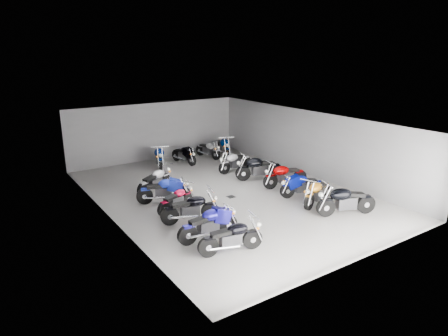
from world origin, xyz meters
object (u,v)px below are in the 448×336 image
(motorcycle_left_b, at_px, (209,224))
(motorcycle_left_e, at_px, (164,191))
(motorcycle_back_c, at_px, (159,157))
(motorcycle_right_c, at_px, (302,185))
(motorcycle_left_f, at_px, (155,181))
(motorcycle_right_a, at_px, (346,201))
(motorcycle_back_d, at_px, (184,155))
(motorcycle_left_d, at_px, (177,200))
(motorcycle_right_e, at_px, (259,168))
(motorcycle_back_f, at_px, (224,147))
(motorcycle_right_f, at_px, (235,162))
(motorcycle_right_d, at_px, (285,175))
(drain_grate, at_px, (231,197))
(motorcycle_left_a, at_px, (232,237))
(motorcycle_left_c, at_px, (191,208))
(motorcycle_back_e, at_px, (208,149))
(motorcycle_right_b, at_px, (317,192))

(motorcycle_left_b, bearing_deg, motorcycle_left_e, 178.36)
(motorcycle_left_b, xyz_separation_m, motorcycle_back_c, (2.24, 8.70, 0.04))
(motorcycle_left_b, distance_m, motorcycle_right_c, 5.52)
(motorcycle_left_e, xyz_separation_m, motorcycle_left_f, (0.25, 1.42, -0.01))
(motorcycle_right_a, height_order, motorcycle_back_d, motorcycle_right_a)
(motorcycle_left_b, distance_m, motorcycle_back_d, 9.36)
(motorcycle_left_d, distance_m, motorcycle_back_c, 6.27)
(motorcycle_right_e, bearing_deg, motorcycle_back_f, 6.33)
(motorcycle_left_b, relative_size, motorcycle_right_f, 1.03)
(motorcycle_right_d, distance_m, motorcycle_back_f, 6.18)
(drain_grate, bearing_deg, motorcycle_right_c, -32.69)
(motorcycle_left_a, height_order, motorcycle_back_c, motorcycle_back_c)
(motorcycle_left_f, xyz_separation_m, motorcycle_right_a, (4.88, -6.34, 0.05))
(motorcycle_right_d, relative_size, motorcycle_right_e, 0.97)
(motorcycle_left_e, distance_m, motorcycle_back_c, 5.32)
(motorcycle_left_c, distance_m, motorcycle_left_e, 2.26)
(motorcycle_right_e, height_order, motorcycle_right_f, motorcycle_right_e)
(drain_grate, xyz_separation_m, motorcycle_right_a, (2.49, -3.97, 0.56))
(motorcycle_right_d, distance_m, motorcycle_back_c, 7.00)
(motorcycle_left_a, distance_m, motorcycle_left_b, 1.18)
(motorcycle_right_e, distance_m, motorcycle_back_e, 4.84)
(motorcycle_right_d, bearing_deg, motorcycle_back_d, 26.83)
(motorcycle_back_d, xyz_separation_m, motorcycle_back_e, (1.74, 0.30, -0.00))
(motorcycle_right_a, xyz_separation_m, motorcycle_right_f, (-0.20, 6.93, -0.05))
(motorcycle_back_f, bearing_deg, motorcycle_left_f, 51.67)
(motorcycle_left_f, relative_size, motorcycle_right_a, 0.89)
(motorcycle_back_e, bearing_deg, motorcycle_left_a, 53.22)
(motorcycle_left_d, distance_m, motorcycle_right_f, 5.77)
(motorcycle_left_a, height_order, motorcycle_left_c, motorcycle_left_c)
(motorcycle_left_b, distance_m, motorcycle_right_b, 5.25)
(motorcycle_right_e, xyz_separation_m, motorcycle_right_f, (-0.19, 1.73, -0.06))
(drain_grate, distance_m, motorcycle_left_c, 3.02)
(motorcycle_back_e, bearing_deg, motorcycle_right_e, 79.86)
(motorcycle_back_c, bearing_deg, motorcycle_right_d, 139.33)
(motorcycle_left_b, height_order, motorcycle_back_c, motorcycle_back_c)
(motorcycle_left_e, height_order, motorcycle_right_b, motorcycle_right_b)
(motorcycle_left_b, bearing_deg, motorcycle_back_c, 166.83)
(motorcycle_left_f, relative_size, motorcycle_right_c, 1.00)
(motorcycle_left_a, bearing_deg, motorcycle_right_b, 117.74)
(motorcycle_left_c, distance_m, motorcycle_back_d, 7.91)
(motorcycle_right_d, bearing_deg, drain_grate, 93.61)
(motorcycle_right_e, height_order, motorcycle_back_d, motorcycle_right_e)
(motorcycle_back_f, bearing_deg, motorcycle_left_d, 65.13)
(drain_grate, height_order, motorcycle_right_b, motorcycle_right_b)
(motorcycle_left_a, bearing_deg, motorcycle_back_f, 160.30)
(motorcycle_right_a, bearing_deg, drain_grate, 53.94)
(motorcycle_right_b, bearing_deg, motorcycle_left_f, 24.60)
(motorcycle_left_f, bearing_deg, motorcycle_back_e, 102.06)
(drain_grate, xyz_separation_m, motorcycle_back_e, (2.58, 6.07, 0.48))
(motorcycle_left_b, bearing_deg, motorcycle_right_a, 79.20)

